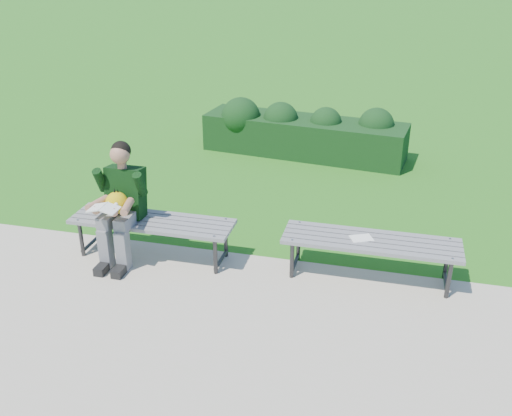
# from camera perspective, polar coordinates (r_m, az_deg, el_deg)

# --- Properties ---
(ground) EXTENTS (80.00, 80.00, 0.00)m
(ground) POSITION_cam_1_polar(r_m,az_deg,el_deg) (6.53, -3.17, -4.53)
(ground) COLOR #2F6714
(ground) RESTS_ON ground
(walkway) EXTENTS (30.00, 3.50, 0.02)m
(walkway) POSITION_cam_1_polar(r_m,az_deg,el_deg) (5.16, -8.99, -13.73)
(walkway) COLOR #ADA292
(walkway) RESTS_ON ground
(hedge) EXTENTS (3.39, 1.25, 0.90)m
(hedge) POSITION_cam_1_polar(r_m,az_deg,el_deg) (9.50, 4.55, 7.63)
(hedge) COLOR #163612
(hedge) RESTS_ON ground
(bench_left) EXTENTS (1.80, 0.50, 0.46)m
(bench_left) POSITION_cam_1_polar(r_m,az_deg,el_deg) (6.35, -10.34, -1.61)
(bench_left) COLOR gray
(bench_left) RESTS_ON walkway
(bench_right) EXTENTS (1.80, 0.50, 0.46)m
(bench_right) POSITION_cam_1_polar(r_m,az_deg,el_deg) (5.96, 11.41, -3.57)
(bench_right) COLOR gray
(bench_right) RESTS_ON walkway
(seated_boy) EXTENTS (0.56, 0.76, 1.31)m
(seated_boy) POSITION_cam_1_polar(r_m,az_deg,el_deg) (6.27, -13.40, 0.78)
(seated_boy) COLOR gray
(seated_boy) RESTS_ON walkway
(paper_sheet) EXTENTS (0.27, 0.24, 0.01)m
(paper_sheet) POSITION_cam_1_polar(r_m,az_deg,el_deg) (5.93, 10.50, -2.99)
(paper_sheet) COLOR white
(paper_sheet) RESTS_ON bench_right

